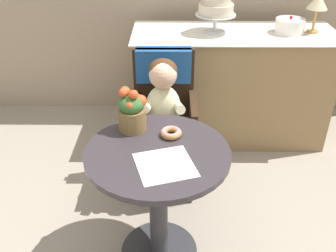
{
  "coord_description": "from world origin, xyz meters",
  "views": [
    {
      "loc": [
        0.06,
        -1.52,
        1.79
      ],
      "look_at": [
        0.05,
        0.15,
        0.77
      ],
      "focal_mm": 40.69,
      "sensor_mm": 36.0,
      "label": 1
    }
  ],
  "objects_px": {
    "seated_child": "(163,105)",
    "donut_front": "(171,133)",
    "wicker_chair": "(164,99)",
    "table_lamp": "(318,3)",
    "flower_vase": "(132,110)",
    "round_layer_cake": "(290,26)",
    "cafe_table": "(158,184)",
    "tiered_cake_stand": "(216,7)"
  },
  "relations": [
    {
      "from": "seated_child",
      "to": "donut_front",
      "type": "distance_m",
      "value": 0.42
    },
    {
      "from": "donut_front",
      "to": "seated_child",
      "type": "bearing_deg",
      "value": 96.92
    },
    {
      "from": "cafe_table",
      "to": "wicker_chair",
      "type": "relative_size",
      "value": 0.75
    },
    {
      "from": "donut_front",
      "to": "table_lamp",
      "type": "distance_m",
      "value": 1.63
    },
    {
      "from": "cafe_table",
      "to": "flower_vase",
      "type": "bearing_deg",
      "value": 124.2
    },
    {
      "from": "wicker_chair",
      "to": "donut_front",
      "type": "distance_m",
      "value": 0.58
    },
    {
      "from": "tiered_cake_stand",
      "to": "flower_vase",
      "type": "bearing_deg",
      "value": -115.77
    },
    {
      "from": "flower_vase",
      "to": "round_layer_cake",
      "type": "distance_m",
      "value": 1.55
    },
    {
      "from": "round_layer_cake",
      "to": "donut_front",
      "type": "bearing_deg",
      "value": -127.27
    },
    {
      "from": "seated_child",
      "to": "donut_front",
      "type": "height_order",
      "value": "seated_child"
    },
    {
      "from": "table_lamp",
      "to": "cafe_table",
      "type": "bearing_deg",
      "value": -130.88
    },
    {
      "from": "seated_child",
      "to": "donut_front",
      "type": "relative_size",
      "value": 6.48
    },
    {
      "from": "cafe_table",
      "to": "donut_front",
      "type": "xyz_separation_m",
      "value": [
        0.07,
        0.13,
        0.23
      ]
    },
    {
      "from": "wicker_chair",
      "to": "donut_front",
      "type": "relative_size",
      "value": 8.51
    },
    {
      "from": "table_lamp",
      "to": "seated_child",
      "type": "bearing_deg",
      "value": -145.68
    },
    {
      "from": "donut_front",
      "to": "flower_vase",
      "type": "height_order",
      "value": "flower_vase"
    },
    {
      "from": "seated_child",
      "to": "donut_front",
      "type": "bearing_deg",
      "value": -83.08
    },
    {
      "from": "cafe_table",
      "to": "table_lamp",
      "type": "relative_size",
      "value": 2.53
    },
    {
      "from": "cafe_table",
      "to": "seated_child",
      "type": "height_order",
      "value": "seated_child"
    },
    {
      "from": "round_layer_cake",
      "to": "table_lamp",
      "type": "bearing_deg",
      "value": 2.54
    },
    {
      "from": "seated_child",
      "to": "table_lamp",
      "type": "relative_size",
      "value": 2.55
    },
    {
      "from": "cafe_table",
      "to": "tiered_cake_stand",
      "type": "height_order",
      "value": "tiered_cake_stand"
    },
    {
      "from": "flower_vase",
      "to": "tiered_cake_stand",
      "type": "height_order",
      "value": "tiered_cake_stand"
    },
    {
      "from": "seated_child",
      "to": "flower_vase",
      "type": "xyz_separation_m",
      "value": [
        -0.15,
        -0.34,
        0.15
      ]
    },
    {
      "from": "flower_vase",
      "to": "round_layer_cake",
      "type": "height_order",
      "value": "round_layer_cake"
    },
    {
      "from": "seated_child",
      "to": "round_layer_cake",
      "type": "height_order",
      "value": "round_layer_cake"
    },
    {
      "from": "cafe_table",
      "to": "tiered_cake_stand",
      "type": "relative_size",
      "value": 2.4
    },
    {
      "from": "seated_child",
      "to": "table_lamp",
      "type": "height_order",
      "value": "table_lamp"
    },
    {
      "from": "flower_vase",
      "to": "donut_front",
      "type": "bearing_deg",
      "value": -18.46
    },
    {
      "from": "wicker_chair",
      "to": "table_lamp",
      "type": "xyz_separation_m",
      "value": [
        1.11,
        0.6,
        0.48
      ]
    },
    {
      "from": "donut_front",
      "to": "wicker_chair",
      "type": "bearing_deg",
      "value": 95.03
    },
    {
      "from": "wicker_chair",
      "to": "cafe_table",
      "type": "bearing_deg",
      "value": -92.25
    },
    {
      "from": "seated_child",
      "to": "tiered_cake_stand",
      "type": "relative_size",
      "value": 2.42
    },
    {
      "from": "round_layer_cake",
      "to": "cafe_table",
      "type": "bearing_deg",
      "value": -126.24
    },
    {
      "from": "round_layer_cake",
      "to": "wicker_chair",
      "type": "bearing_deg",
      "value": -147.45
    },
    {
      "from": "donut_front",
      "to": "table_lamp",
      "type": "height_order",
      "value": "table_lamp"
    },
    {
      "from": "donut_front",
      "to": "flower_vase",
      "type": "xyz_separation_m",
      "value": [
        -0.2,
        0.07,
        0.09
      ]
    },
    {
      "from": "donut_front",
      "to": "tiered_cake_stand",
      "type": "xyz_separation_m",
      "value": [
        0.33,
        1.17,
        0.35
      ]
    },
    {
      "from": "tiered_cake_stand",
      "to": "round_layer_cake",
      "type": "height_order",
      "value": "tiered_cake_stand"
    },
    {
      "from": "tiered_cake_stand",
      "to": "cafe_table",
      "type": "bearing_deg",
      "value": -106.79
    },
    {
      "from": "seated_child",
      "to": "donut_front",
      "type": "xyz_separation_m",
      "value": [
        0.05,
        -0.41,
        0.06
      ]
    },
    {
      "from": "flower_vase",
      "to": "cafe_table",
      "type": "bearing_deg",
      "value": -55.8
    }
  ]
}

